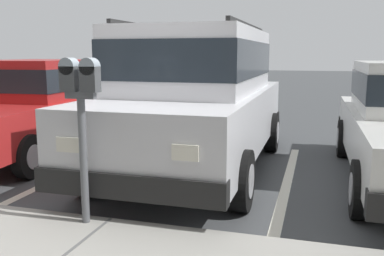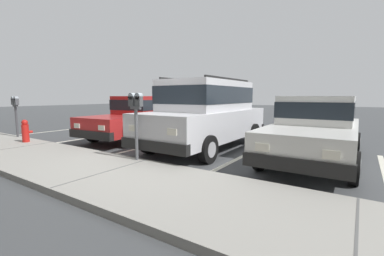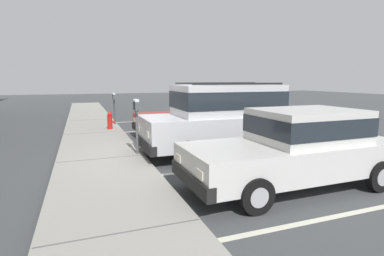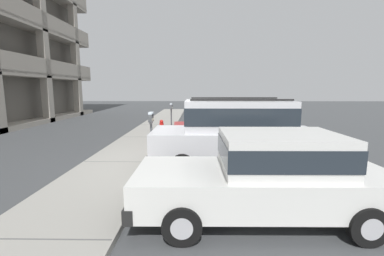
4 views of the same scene
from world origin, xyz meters
TOP-DOWN VIEW (x-y plane):
  - ground_plane at (0.00, 0.00)m, footprint 80.00×80.00m
  - parking_stall_lines at (1.48, -1.40)m, footprint 11.94×4.80m
  - silver_suv at (-0.18, -2.13)m, footprint 2.03×4.79m
  - dark_hatchback at (2.76, -2.44)m, footprint 2.05×4.59m
  - parking_meter_near at (0.18, 0.35)m, footprint 0.35×0.12m

SIDE VIEW (x-z plane):
  - ground_plane at x=0.00m, z-range -0.10..0.00m
  - parking_stall_lines at x=1.48m, z-range 0.00..0.01m
  - dark_hatchback at x=2.76m, z-range 0.05..1.59m
  - silver_suv at x=-0.18m, z-range 0.07..2.11m
  - parking_meter_near at x=0.18m, z-range 0.48..1.97m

